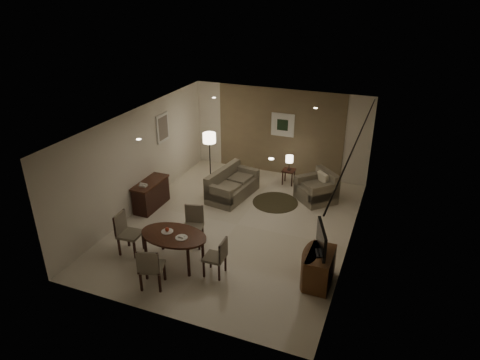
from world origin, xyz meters
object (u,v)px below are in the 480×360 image
at_px(dining_table, 175,248).
at_px(chair_near, 152,266).
at_px(chair_right, 215,257).
at_px(armchair, 316,187).
at_px(side_table, 289,177).
at_px(floor_lamp, 210,157).
at_px(chair_left, 130,234).
at_px(tv_cabinet, 320,268).
at_px(console_desk, 151,194).
at_px(chair_far, 193,227).
at_px(sofa, 233,184).

distance_m(dining_table, chair_near, 0.87).
distance_m(chair_right, armchair, 4.22).
relative_size(chair_right, side_table, 1.87).
bearing_deg(chair_right, dining_table, -95.38).
height_order(dining_table, floor_lamp, floor_lamp).
xyz_separation_m(chair_left, chair_right, (2.08, -0.03, -0.05)).
distance_m(chair_left, armchair, 5.20).
relative_size(tv_cabinet, side_table, 1.97).
bearing_deg(chair_left, side_table, -30.56).
bearing_deg(tv_cabinet, armchair, 103.63).
xyz_separation_m(chair_left, floor_lamp, (0.00, 4.15, 0.28)).
height_order(console_desk, floor_lamp, floor_lamp).
relative_size(console_desk, chair_near, 1.28).
distance_m(tv_cabinet, chair_right, 2.15).
bearing_deg(side_table, chair_right, -92.67).
height_order(chair_left, side_table, chair_left).
bearing_deg(armchair, console_desk, -109.31).
bearing_deg(chair_left, chair_far, -60.69).
xyz_separation_m(tv_cabinet, dining_table, (-3.06, -0.46, -0.00)).
xyz_separation_m(chair_left, sofa, (1.06, 3.39, -0.09)).
distance_m(chair_right, floor_lamp, 4.68).
height_order(chair_near, chair_left, chair_left).
height_order(console_desk, side_table, console_desk).
xyz_separation_m(chair_right, armchair, (1.23, 4.04, -0.01)).
relative_size(tv_cabinet, chair_left, 0.94).
relative_size(dining_table, sofa, 0.89).
height_order(console_desk, chair_far, chair_far).
distance_m(armchair, floor_lamp, 3.32).
distance_m(console_desk, tv_cabinet, 5.11).
distance_m(chair_far, floor_lamp, 3.57).
height_order(tv_cabinet, chair_near, chair_near).
bearing_deg(dining_table, armchair, 60.96).
relative_size(chair_far, sofa, 0.56).
bearing_deg(chair_far, chair_right, -55.27).
bearing_deg(console_desk, armchair, 26.53).
bearing_deg(chair_right, chair_near, -52.86).
height_order(tv_cabinet, chair_right, chair_right).
height_order(chair_near, chair_far, chair_near).
bearing_deg(floor_lamp, side_table, 15.22).
xyz_separation_m(console_desk, side_table, (3.03, 2.78, -0.15)).
distance_m(dining_table, chair_far, 0.76).
xyz_separation_m(tv_cabinet, chair_right, (-2.08, -0.53, 0.08)).
xyz_separation_m(tv_cabinet, armchair, (-0.85, 3.52, 0.07)).
distance_m(chair_near, side_table, 5.74).
relative_size(dining_table, chair_right, 1.74).
distance_m(tv_cabinet, floor_lamp, 5.55).
height_order(chair_right, sofa, chair_right).
height_order(chair_right, floor_lamp, floor_lamp).
relative_size(chair_left, floor_lamp, 0.63).
relative_size(dining_table, floor_lamp, 0.98).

